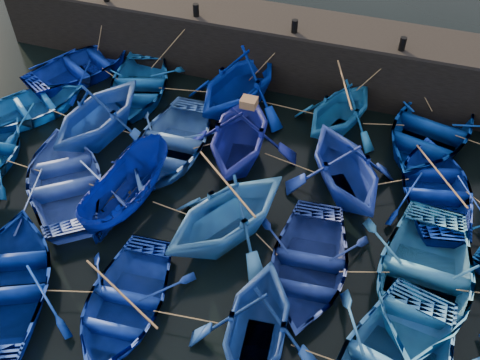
% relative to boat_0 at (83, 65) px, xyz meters
% --- Properties ---
extents(ground, '(120.00, 120.00, 0.00)m').
position_rel_boat_0_xyz_m(ground, '(8.52, -7.79, -0.51)').
color(ground, black).
rests_on(ground, ground).
extents(quay_wall, '(26.00, 2.50, 2.50)m').
position_rel_boat_0_xyz_m(quay_wall, '(8.52, 2.71, 0.74)').
color(quay_wall, black).
rests_on(quay_wall, ground).
extents(quay_top, '(26.00, 2.50, 0.12)m').
position_rel_boat_0_xyz_m(quay_top, '(8.52, 2.71, 2.05)').
color(quay_top, black).
rests_on(quay_top, quay_wall).
extents(bollard_1, '(0.24, 0.24, 0.50)m').
position_rel_boat_0_xyz_m(bollard_1, '(4.52, 1.81, 2.36)').
color(bollard_1, black).
rests_on(bollard_1, quay_top).
extents(bollard_2, '(0.24, 0.24, 0.50)m').
position_rel_boat_0_xyz_m(bollard_2, '(8.52, 1.81, 2.36)').
color(bollard_2, black).
rests_on(bollard_2, quay_top).
extents(bollard_3, '(0.24, 0.24, 0.50)m').
position_rel_boat_0_xyz_m(bollard_3, '(12.52, 1.81, 2.36)').
color(bollard_3, black).
rests_on(bollard_3, quay_top).
extents(boat_0, '(5.53, 6.07, 1.03)m').
position_rel_boat_0_xyz_m(boat_0, '(0.00, 0.00, 0.00)').
color(boat_0, '#05209A').
rests_on(boat_0, ground).
extents(boat_1, '(4.83, 5.72, 1.01)m').
position_rel_boat_0_xyz_m(boat_1, '(2.82, -0.53, -0.01)').
color(boat_1, '#0F53AA').
rests_on(boat_1, ground).
extents(boat_2, '(5.28, 5.77, 2.58)m').
position_rel_boat_0_xyz_m(boat_2, '(6.97, -0.09, 0.77)').
color(boat_2, '#002099').
rests_on(boat_2, ground).
extents(boat_3, '(4.55, 4.86, 2.06)m').
position_rel_boat_0_xyz_m(boat_3, '(10.90, -0.19, 0.52)').
color(boat_3, '#1560A7').
rests_on(boat_3, ground).
extents(boat_4, '(5.37, 6.56, 1.19)m').
position_rel_boat_0_xyz_m(boat_4, '(14.15, 0.19, 0.08)').
color(boat_4, navy).
rests_on(boat_4, ground).
extents(boat_6, '(5.18, 5.46, 0.92)m').
position_rel_boat_0_xyz_m(boat_6, '(-0.50, -3.16, -0.05)').
color(boat_6, '#0F54AC').
rests_on(boat_6, ground).
extents(boat_7, '(4.64, 5.14, 2.38)m').
position_rel_boat_0_xyz_m(boat_7, '(2.76, -3.41, 0.67)').
color(boat_7, '#1B459F').
rests_on(boat_7, ground).
extents(boat_8, '(3.80, 5.24, 1.07)m').
position_rel_boat_0_xyz_m(boat_8, '(5.53, -3.49, 0.02)').
color(boat_8, blue).
rests_on(boat_8, ground).
extents(boat_9, '(4.48, 5.04, 2.43)m').
position_rel_boat_0_xyz_m(boat_9, '(7.96, -2.93, 0.70)').
color(boat_9, navy).
rests_on(boat_9, ground).
extents(boat_10, '(5.51, 5.69, 2.29)m').
position_rel_boat_0_xyz_m(boat_10, '(11.69, -3.33, 0.63)').
color(boat_10, navy).
rests_on(boat_10, ground).
extents(boat_11, '(4.30, 5.35, 0.99)m').
position_rel_boat_0_xyz_m(boat_11, '(14.61, -2.63, -0.02)').
color(boat_11, navy).
rests_on(boat_11, ground).
extents(boat_14, '(6.08, 6.36, 1.07)m').
position_rel_boat_0_xyz_m(boat_14, '(2.98, -6.20, 0.02)').
color(boat_14, blue).
rests_on(boat_14, ground).
extents(boat_15, '(2.13, 4.32, 1.60)m').
position_rel_boat_0_xyz_m(boat_15, '(5.29, -6.26, 0.29)').
color(boat_15, '#001073').
rests_on(boat_15, ground).
extents(boat_16, '(5.59, 5.83, 2.37)m').
position_rel_boat_0_xyz_m(boat_16, '(8.75, -6.45, 0.67)').
color(boat_16, blue).
rests_on(boat_16, ground).
extents(boat_17, '(3.76, 4.97, 0.97)m').
position_rel_boat_0_xyz_m(boat_17, '(11.37, -7.02, -0.03)').
color(boat_17, navy).
rests_on(boat_17, ground).
extents(boat_18, '(4.28, 5.79, 1.16)m').
position_rel_boat_0_xyz_m(boat_18, '(14.49, -6.59, 0.07)').
color(boat_18, '#2975C2').
rests_on(boat_18, ground).
extents(boat_21, '(5.52, 6.24, 1.07)m').
position_rel_boat_0_xyz_m(boat_21, '(3.72, -10.25, 0.02)').
color(boat_21, navy).
rests_on(boat_21, ground).
extents(boat_22, '(3.54, 4.69, 0.92)m').
position_rel_boat_0_xyz_m(boat_22, '(7.00, -9.82, -0.05)').
color(boat_22, '#0F2F9F').
rests_on(boat_22, ground).
extents(boat_23, '(3.81, 4.30, 2.09)m').
position_rel_boat_0_xyz_m(boat_23, '(10.65, -9.60, 0.53)').
color(boat_23, navy).
rests_on(boat_23, ground).
extents(wooden_crate, '(0.51, 0.45, 0.28)m').
position_rel_boat_0_xyz_m(wooden_crate, '(8.26, -2.93, 2.05)').
color(wooden_crate, brown).
rests_on(wooden_crate, boat_9).
extents(mooring_ropes, '(17.84, 12.00, 2.10)m').
position_rel_boat_0_xyz_m(mooring_ropes, '(9.05, -2.88, 0.36)').
color(mooring_ropes, tan).
rests_on(mooring_ropes, ground).
extents(loose_oars, '(9.87, 11.71, 1.51)m').
position_rel_boat_0_xyz_m(loose_oars, '(10.31, -4.77, 1.10)').
color(loose_oars, '#99724C').
rests_on(loose_oars, ground).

